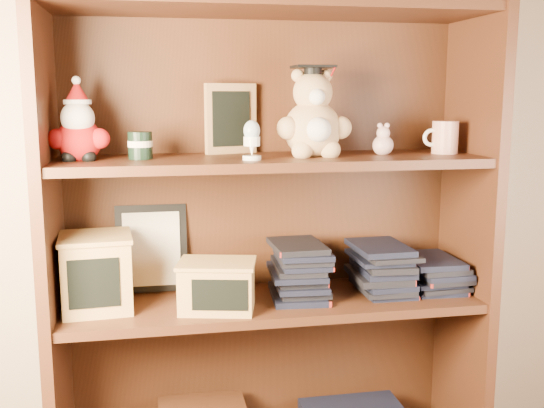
% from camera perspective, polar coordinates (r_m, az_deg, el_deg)
% --- Properties ---
extents(bookcase, '(1.20, 0.35, 1.60)m').
position_cam_1_polar(bookcase, '(1.80, -0.38, -1.03)').
color(bookcase, '#462414').
rests_on(bookcase, ground).
extents(shelf_lower, '(1.14, 0.33, 0.02)m').
position_cam_1_polar(shelf_lower, '(1.81, 0.00, -8.84)').
color(shelf_lower, '#462414').
rests_on(shelf_lower, ground).
extents(shelf_upper, '(1.14, 0.33, 0.02)m').
position_cam_1_polar(shelf_upper, '(1.72, 0.00, 3.85)').
color(shelf_upper, '#462414').
rests_on(shelf_upper, ground).
extents(santa_plush, '(0.16, 0.11, 0.22)m').
position_cam_1_polar(santa_plush, '(1.69, -16.95, 6.44)').
color(santa_plush, '#A50F0F').
rests_on(santa_plush, shelf_upper).
extents(teachers_tin, '(0.06, 0.06, 0.07)m').
position_cam_1_polar(teachers_tin, '(1.69, -11.73, 5.19)').
color(teachers_tin, black).
rests_on(teachers_tin, shelf_upper).
extents(chalkboard_plaque, '(0.15, 0.11, 0.20)m').
position_cam_1_polar(chalkboard_plaque, '(1.82, -3.71, 7.53)').
color(chalkboard_plaque, '#9E7547').
rests_on(chalkboard_plaque, shelf_upper).
extents(egg_cup, '(0.05, 0.05, 0.10)m').
position_cam_1_polar(egg_cup, '(1.63, -1.82, 5.87)').
color(egg_cup, white).
rests_on(egg_cup, shelf_upper).
extents(grad_teddy_bear, '(0.21, 0.18, 0.25)m').
position_cam_1_polar(grad_teddy_bear, '(1.73, 3.71, 7.43)').
color(grad_teddy_bear, tan).
rests_on(grad_teddy_bear, shelf_upper).
extents(pink_figurine, '(0.06, 0.06, 0.09)m').
position_cam_1_polar(pink_figurine, '(1.81, 9.92, 5.47)').
color(pink_figurine, '#CB9F9C').
rests_on(pink_figurine, shelf_upper).
extents(teacher_mug, '(0.10, 0.07, 0.09)m').
position_cam_1_polar(teacher_mug, '(1.88, 15.18, 5.79)').
color(teacher_mug, silver).
rests_on(teacher_mug, shelf_upper).
extents(certificate_frame, '(0.20, 0.05, 0.25)m').
position_cam_1_polar(certificate_frame, '(1.88, -10.73, -3.93)').
color(certificate_frame, black).
rests_on(certificate_frame, shelf_lower).
extents(treats_box, '(0.20, 0.20, 0.20)m').
position_cam_1_polar(treats_box, '(1.75, -15.44, -5.89)').
color(treats_box, tan).
rests_on(treats_box, shelf_lower).
extents(pencils_box, '(0.23, 0.18, 0.13)m').
position_cam_1_polar(pencils_box, '(1.70, -4.94, -7.28)').
color(pencils_box, tan).
rests_on(pencils_box, shelf_lower).
extents(book_stack_left, '(0.14, 0.20, 0.16)m').
position_cam_1_polar(book_stack_left, '(1.80, 2.40, -5.90)').
color(book_stack_left, black).
rests_on(book_stack_left, shelf_lower).
extents(book_stack_mid, '(0.14, 0.20, 0.14)m').
position_cam_1_polar(book_stack_mid, '(1.87, 9.83, -5.67)').
color(book_stack_mid, black).
rests_on(book_stack_mid, shelf_lower).
extents(book_stack_right, '(0.14, 0.20, 0.11)m').
position_cam_1_polar(book_stack_right, '(1.93, 14.22, -5.80)').
color(book_stack_right, black).
rests_on(book_stack_right, shelf_lower).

